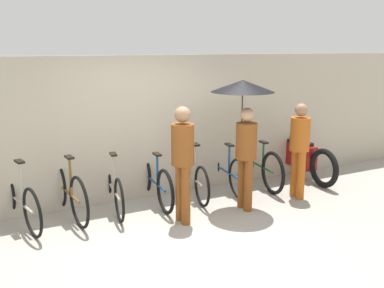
# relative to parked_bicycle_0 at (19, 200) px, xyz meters

# --- Properties ---
(ground_plane) EXTENTS (30.00, 30.00, 0.00)m
(ground_plane) POSITION_rel_parked_bicycle_0_xyz_m (2.04, -1.54, -0.37)
(ground_plane) COLOR #9E998E
(back_wall) EXTENTS (13.05, 0.12, 2.35)m
(back_wall) POSITION_rel_parked_bicycle_0_xyz_m (2.04, 0.31, 0.81)
(back_wall) COLOR #B2A893
(back_wall) RESTS_ON ground
(parked_bicycle_0) EXTENTS (0.54, 1.74, 1.02)m
(parked_bicycle_0) POSITION_rel_parked_bicycle_0_xyz_m (0.00, 0.00, 0.00)
(parked_bicycle_0) COLOR black
(parked_bicycle_0) RESTS_ON ground
(parked_bicycle_1) EXTENTS (0.44, 1.72, 1.04)m
(parked_bicycle_1) POSITION_rel_parked_bicycle_0_xyz_m (0.68, -0.01, 0.02)
(parked_bicycle_1) COLOR black
(parked_bicycle_1) RESTS_ON ground
(parked_bicycle_2) EXTENTS (0.44, 1.72, 1.05)m
(parked_bicycle_2) POSITION_rel_parked_bicycle_0_xyz_m (1.36, 0.00, -0.01)
(parked_bicycle_2) COLOR black
(parked_bicycle_2) RESTS_ON ground
(parked_bicycle_3) EXTENTS (0.44, 1.74, 0.98)m
(parked_bicycle_3) POSITION_rel_parked_bicycle_0_xyz_m (2.04, -0.02, -0.01)
(parked_bicycle_3) COLOR black
(parked_bicycle_3) RESTS_ON ground
(parked_bicycle_4) EXTENTS (0.44, 1.62, 1.03)m
(parked_bicycle_4) POSITION_rel_parked_bicycle_0_xyz_m (2.72, -0.05, -0.01)
(parked_bicycle_4) COLOR black
(parked_bicycle_4) RESTS_ON ground
(parked_bicycle_5) EXTENTS (0.44, 1.78, 1.04)m
(parked_bicycle_5) POSITION_rel_parked_bicycle_0_xyz_m (3.39, 0.04, -0.00)
(parked_bicycle_5) COLOR black
(parked_bicycle_5) RESTS_ON ground
(parked_bicycle_6) EXTENTS (0.44, 1.82, 1.11)m
(parked_bicycle_6) POSITION_rel_parked_bicycle_0_xyz_m (4.07, -0.02, 0.02)
(parked_bicycle_6) COLOR black
(parked_bicycle_6) RESTS_ON ground
(pedestrian_leading) EXTENTS (0.32, 0.32, 1.68)m
(pedestrian_leading) POSITION_rel_parked_bicycle_0_xyz_m (2.10, -0.98, 0.62)
(pedestrian_leading) COLOR brown
(pedestrian_leading) RESTS_ON ground
(pedestrian_center) EXTENTS (0.96, 0.96, 1.99)m
(pedestrian_center) POSITION_rel_parked_bicycle_0_xyz_m (3.18, -0.86, 1.18)
(pedestrian_center) COLOR brown
(pedestrian_center) RESTS_ON ground
(pedestrian_trailing) EXTENTS (0.32, 0.32, 1.59)m
(pedestrian_trailing) POSITION_rel_parked_bicycle_0_xyz_m (4.26, -0.90, 0.55)
(pedestrian_trailing) COLOR #B25619
(pedestrian_trailing) RESTS_ON ground
(motorcycle) EXTENTS (0.58, 2.09, 0.92)m
(motorcycle) POSITION_rel_parked_bicycle_0_xyz_m (5.05, -0.01, 0.04)
(motorcycle) COLOR black
(motorcycle) RESTS_ON ground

